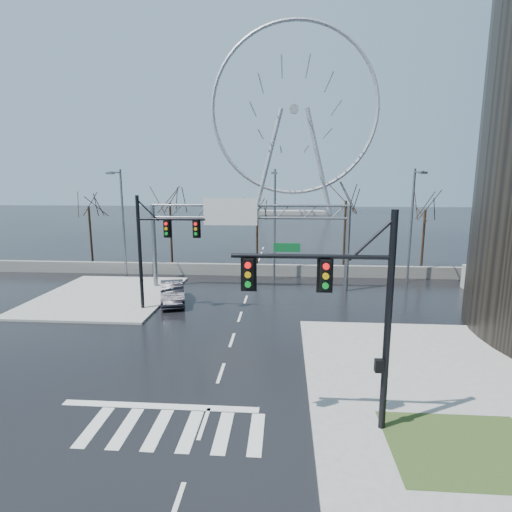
# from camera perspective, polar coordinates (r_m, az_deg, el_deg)

# --- Properties ---
(ground) EXTENTS (260.00, 260.00, 0.00)m
(ground) POSITION_cam_1_polar(r_m,az_deg,el_deg) (19.70, -5.03, -16.30)
(ground) COLOR black
(ground) RESTS_ON ground
(sidewalk_right_ext) EXTENTS (12.00, 10.00, 0.15)m
(sidewalk_right_ext) POSITION_cam_1_polar(r_m,az_deg,el_deg) (22.40, 22.86, -13.48)
(sidewalk_right_ext) COLOR gray
(sidewalk_right_ext) RESTS_ON ground
(sidewalk_far) EXTENTS (10.00, 12.00, 0.15)m
(sidewalk_far) POSITION_cam_1_polar(r_m,az_deg,el_deg) (33.64, -20.56, -5.31)
(sidewalk_far) COLOR gray
(sidewalk_far) RESTS_ON ground
(grass_strip) EXTENTS (5.00, 4.00, 0.02)m
(grass_strip) POSITION_cam_1_polar(r_m,az_deg,el_deg) (16.29, 27.69, -23.17)
(grass_strip) COLOR #283C19
(grass_strip) RESTS_ON sidewalk_near
(barrier_wall) EXTENTS (52.00, 0.50, 1.10)m
(barrier_wall) POSITION_cam_1_polar(r_m,az_deg,el_deg) (38.36, -0.32, -1.99)
(barrier_wall) COLOR slate
(barrier_wall) RESTS_ON ground
(signal_mast_near) EXTENTS (5.52, 0.41, 8.00)m
(signal_mast_near) POSITION_cam_1_polar(r_m,az_deg,el_deg) (14.06, 13.14, -6.30)
(signal_mast_near) COLOR black
(signal_mast_near) RESTS_ON ground
(signal_mast_far) EXTENTS (4.72, 0.41, 8.00)m
(signal_mast_far) POSITION_cam_1_polar(r_m,az_deg,el_deg) (28.02, -14.18, 1.92)
(signal_mast_far) COLOR black
(signal_mast_far) RESTS_ON ground
(sign_gantry) EXTENTS (16.36, 0.40, 7.60)m
(sign_gantry) POSITION_cam_1_polar(r_m,az_deg,el_deg) (32.67, -1.67, 4.05)
(sign_gantry) COLOR slate
(sign_gantry) RESTS_ON ground
(streetlight_left) EXTENTS (0.50, 2.55, 10.00)m
(streetlight_left) POSITION_cam_1_polar(r_m,az_deg,el_deg) (38.62, -18.68, 5.56)
(streetlight_left) COLOR slate
(streetlight_left) RESTS_ON ground
(streetlight_mid) EXTENTS (0.50, 2.55, 10.00)m
(streetlight_mid) POSITION_cam_1_polar(r_m,az_deg,el_deg) (35.63, 2.67, 5.72)
(streetlight_mid) COLOR slate
(streetlight_mid) RESTS_ON ground
(streetlight_right) EXTENTS (0.50, 2.55, 10.00)m
(streetlight_right) POSITION_cam_1_polar(r_m,az_deg,el_deg) (37.31, 21.50, 5.22)
(streetlight_right) COLOR slate
(streetlight_right) RESTS_ON ground
(tree_far_left) EXTENTS (3.50, 3.50, 7.00)m
(tree_far_left) POSITION_cam_1_polar(r_m,az_deg,el_deg) (46.44, -22.75, 5.66)
(tree_far_left) COLOR black
(tree_far_left) RESTS_ON ground
(tree_left) EXTENTS (3.75, 3.75, 7.50)m
(tree_left) POSITION_cam_1_polar(r_m,az_deg,el_deg) (42.64, -12.17, 6.41)
(tree_left) COLOR black
(tree_left) RESTS_ON ground
(tree_center) EXTENTS (3.25, 3.25, 6.50)m
(tree_center) POSITION_cam_1_polar(r_m,az_deg,el_deg) (42.10, 0.16, 5.50)
(tree_center) COLOR black
(tree_center) RESTS_ON ground
(tree_right) EXTENTS (3.90, 3.90, 7.80)m
(tree_right) POSITION_cam_1_polar(r_m,az_deg,el_deg) (41.37, 12.68, 6.61)
(tree_right) COLOR black
(tree_right) RESTS_ON ground
(tree_far_right) EXTENTS (3.40, 3.40, 6.80)m
(tree_far_right) POSITION_cam_1_polar(r_m,az_deg,el_deg) (43.80, 22.98, 5.18)
(tree_far_right) COLOR black
(tree_far_right) RESTS_ON ground
(ferris_wheel) EXTENTS (45.00, 6.00, 50.91)m
(ferris_wheel) POSITION_cam_1_polar(r_m,az_deg,el_deg) (113.67, 5.45, 19.24)
(ferris_wheel) COLOR gray
(ferris_wheel) RESTS_ON ground
(car) EXTENTS (2.96, 5.03, 1.57)m
(car) POSITION_cam_1_polar(r_m,az_deg,el_deg) (30.38, -11.88, -5.14)
(car) COLOR black
(car) RESTS_ON ground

